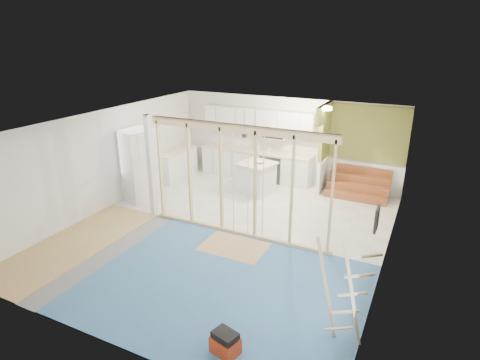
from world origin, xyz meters
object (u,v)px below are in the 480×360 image
at_px(fridge, 138,165).
at_px(toolbox, 225,343).
at_px(ladder, 343,293).
at_px(island, 256,178).

bearing_deg(fridge, toolbox, -23.22).
bearing_deg(toolbox, ladder, 49.67).
xyz_separation_m(toolbox, ladder, (1.41, 0.96, 0.70)).
distance_m(island, ladder, 6.13).
distance_m(toolbox, ladder, 1.85).
height_order(island, ladder, ladder).
bearing_deg(toolbox, island, 125.28).
bearing_deg(island, fridge, -134.21).
bearing_deg(ladder, toolbox, -164.18).
height_order(toolbox, ladder, ladder).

